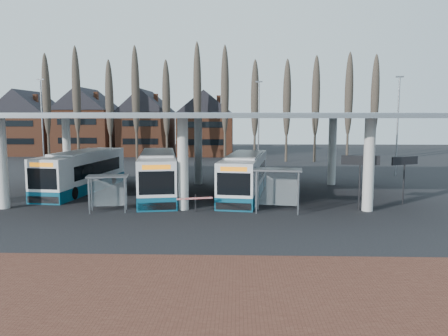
{
  "coord_description": "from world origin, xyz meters",
  "views": [
    {
      "loc": [
        3.58,
        -25.62,
        6.12
      ],
      "look_at": [
        2.53,
        7.0,
        2.23
      ],
      "focal_mm": 35.0,
      "sensor_mm": 36.0,
      "label": 1
    }
  ],
  "objects_px": {
    "bus_0": "(83,172)",
    "shelter_2": "(278,180)",
    "bus_1": "(158,175)",
    "shelter_1": "(108,185)",
    "bus_2": "(244,176)"
  },
  "relations": [
    {
      "from": "shelter_1",
      "to": "shelter_2",
      "type": "relative_size",
      "value": 0.85
    },
    {
      "from": "bus_0",
      "to": "bus_2",
      "type": "distance_m",
      "value": 13.44
    },
    {
      "from": "shelter_1",
      "to": "shelter_2",
      "type": "xyz_separation_m",
      "value": [
        10.89,
        0.26,
        0.32
      ]
    },
    {
      "from": "bus_2",
      "to": "shelter_1",
      "type": "xyz_separation_m",
      "value": [
        -8.85,
        -6.02,
        0.2
      ]
    },
    {
      "from": "bus_0",
      "to": "shelter_2",
      "type": "xyz_separation_m",
      "value": [
        15.35,
        -7.63,
        0.49
      ]
    },
    {
      "from": "shelter_1",
      "to": "shelter_2",
      "type": "distance_m",
      "value": 10.9
    },
    {
      "from": "shelter_2",
      "to": "bus_1",
      "type": "bearing_deg",
      "value": 154.36
    },
    {
      "from": "shelter_1",
      "to": "bus_0",
      "type": "bearing_deg",
      "value": 109.95
    },
    {
      "from": "bus_1",
      "to": "shelter_2",
      "type": "bearing_deg",
      "value": -43.15
    },
    {
      "from": "bus_0",
      "to": "shelter_2",
      "type": "height_order",
      "value": "bus_0"
    },
    {
      "from": "bus_0",
      "to": "shelter_2",
      "type": "distance_m",
      "value": 17.15
    },
    {
      "from": "bus_2",
      "to": "shelter_2",
      "type": "distance_m",
      "value": 6.14
    },
    {
      "from": "shelter_1",
      "to": "bus_2",
      "type": "bearing_deg",
      "value": 24.71
    },
    {
      "from": "bus_0",
      "to": "shelter_2",
      "type": "bearing_deg",
      "value": -19.49
    },
    {
      "from": "bus_0",
      "to": "bus_1",
      "type": "xyz_separation_m",
      "value": [
        6.58,
        -1.82,
        0.05
      ]
    }
  ]
}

